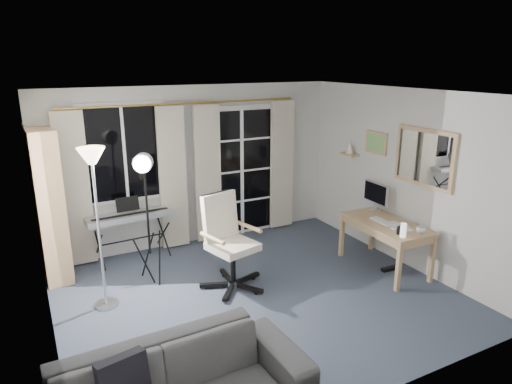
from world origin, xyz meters
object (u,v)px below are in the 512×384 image
(studio_light, at_px, (144,179))
(office_chair, at_px, (226,233))
(desk, at_px, (386,228))
(bookshelf, at_px, (46,208))
(torchiere_lamp, at_px, (94,181))
(monitor, at_px, (376,194))
(sofa, at_px, (169,383))
(mug, at_px, (421,229))
(keyboard_piano, at_px, (130,217))

(studio_light, bearing_deg, office_chair, -3.88)
(desk, bearing_deg, bookshelf, 157.10)
(torchiere_lamp, bearing_deg, office_chair, -6.23)
(office_chair, xyz_separation_m, monitor, (2.28, -0.12, 0.22))
(torchiere_lamp, relative_size, sofa, 0.85)
(bookshelf, distance_m, mug, 4.75)
(torchiere_lamp, distance_m, keyboard_piano, 1.50)
(monitor, bearing_deg, sofa, -150.56)
(office_chair, bearing_deg, torchiere_lamp, 159.19)
(studio_light, xyz_separation_m, office_chair, (0.84, -0.46, -0.69))
(keyboard_piano, bearing_deg, sofa, -101.08)
(monitor, bearing_deg, office_chair, 179.10)
(torchiere_lamp, height_order, keyboard_piano, torchiere_lamp)
(torchiere_lamp, bearing_deg, bookshelf, 112.03)
(keyboard_piano, bearing_deg, mug, -40.13)
(bookshelf, bearing_deg, monitor, -21.12)
(desk, bearing_deg, keyboard_piano, 150.60)
(keyboard_piano, xyz_separation_m, office_chair, (0.89, -1.25, 0.04))
(bookshelf, distance_m, torchiere_lamp, 1.36)
(desk, height_order, mug, mug)
(torchiere_lamp, height_order, monitor, torchiere_lamp)
(monitor, distance_m, mug, 0.98)
(keyboard_piano, height_order, sofa, keyboard_piano)
(keyboard_piano, bearing_deg, bookshelf, 174.33)
(office_chair, distance_m, sofa, 2.42)
(bookshelf, bearing_deg, studio_light, -40.34)
(keyboard_piano, bearing_deg, studio_light, -89.96)
(office_chair, height_order, mug, office_chair)
(keyboard_piano, xyz_separation_m, desk, (2.97, -1.83, -0.07))
(studio_light, distance_m, sofa, 2.68)
(studio_light, height_order, monitor, studio_light)
(sofa, bearing_deg, studio_light, 76.51)
(monitor, bearing_deg, mug, -93.60)
(monitor, height_order, mug, monitor)
(desk, relative_size, mug, 11.59)
(desk, bearing_deg, sofa, -155.35)
(keyboard_piano, height_order, studio_light, studio_light)
(bookshelf, distance_m, monitor, 4.44)
(bookshelf, xyz_separation_m, mug, (4.10, -2.38, -0.21))
(torchiere_lamp, distance_m, studio_light, 0.69)
(monitor, relative_size, mug, 4.40)
(bookshelf, distance_m, keyboard_piano, 1.07)
(studio_light, bearing_deg, monitor, 14.23)
(mug, relative_size, sofa, 0.05)
(monitor, distance_m, sofa, 4.11)
(desk, relative_size, sofa, 0.58)
(keyboard_piano, relative_size, monitor, 2.49)
(studio_light, relative_size, sofa, 0.79)
(desk, xyz_separation_m, monitor, (0.20, 0.45, 0.33))
(bookshelf, distance_m, sofa, 3.38)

